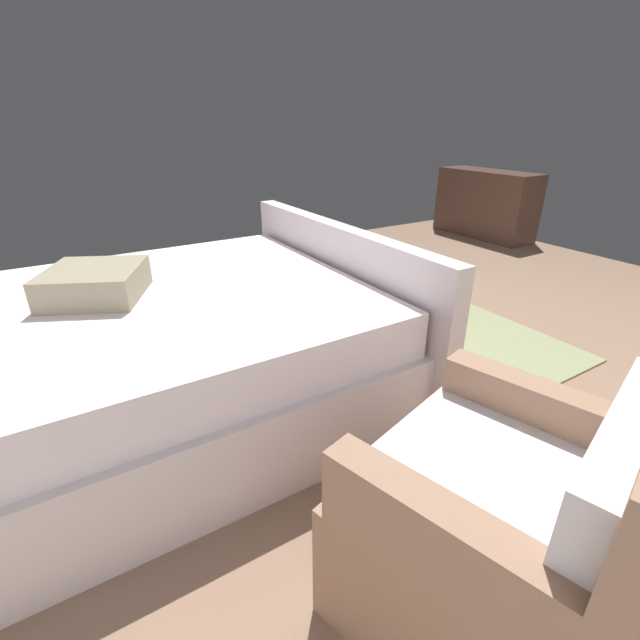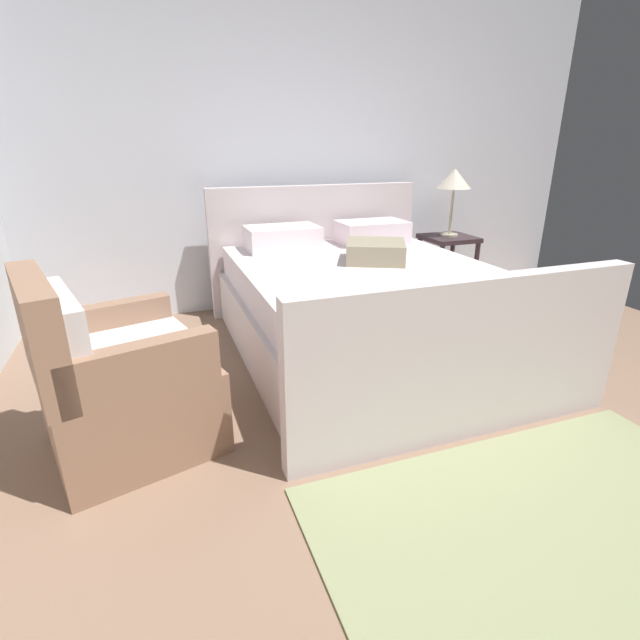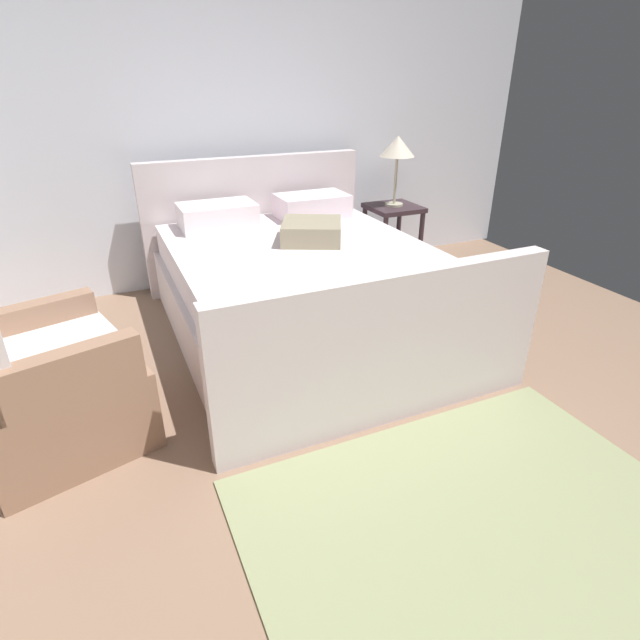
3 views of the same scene
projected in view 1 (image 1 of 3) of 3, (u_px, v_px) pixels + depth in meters
ground_plane at (398, 326)px, 3.23m from camera, size 5.08×6.08×0.02m
bed at (140, 354)px, 2.13m from camera, size 1.86×2.31×1.08m
armchair at (512, 533)px, 1.20m from camera, size 0.90×0.89×0.90m
dresser at (486, 204)px, 5.52m from camera, size 1.26×0.46×0.80m
area_rug at (423, 328)px, 3.16m from camera, size 1.89×1.30×0.01m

